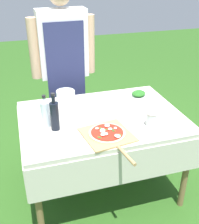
% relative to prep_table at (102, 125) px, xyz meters
% --- Properties ---
extents(ground_plane, '(12.00, 12.00, 0.00)m').
position_rel_prep_table_xyz_m(ground_plane, '(0.00, 0.00, -0.67)').
color(ground_plane, '#2D5B1E').
extents(prep_table, '(1.31, 0.95, 0.76)m').
position_rel_prep_table_xyz_m(prep_table, '(0.00, 0.00, 0.00)').
color(prep_table, beige).
rests_on(prep_table, ground).
extents(person_cook, '(0.64, 0.22, 1.71)m').
position_rel_prep_table_xyz_m(person_cook, '(-0.16, 0.76, 0.34)').
color(person_cook, '#4C4C51').
rests_on(person_cook, ground).
extents(pizza_on_peel, '(0.38, 0.57, 0.05)m').
position_rel_prep_table_xyz_m(pizza_on_peel, '(-0.05, -0.30, 0.10)').
color(pizza_on_peel, tan).
rests_on(pizza_on_peel, prep_table).
extents(oil_bottle, '(0.06, 0.06, 0.29)m').
position_rel_prep_table_xyz_m(oil_bottle, '(-0.39, -0.10, 0.21)').
color(oil_bottle, black).
rests_on(oil_bottle, prep_table).
extents(water_bottle, '(0.07, 0.07, 0.26)m').
position_rel_prep_table_xyz_m(water_bottle, '(-0.45, -0.03, 0.21)').
color(water_bottle, silver).
rests_on(water_bottle, prep_table).
extents(herb_container, '(0.19, 0.18, 0.05)m').
position_rel_prep_table_xyz_m(herb_container, '(0.44, 0.26, 0.11)').
color(herb_container, silver).
rests_on(herb_container, prep_table).
extents(mixing_tub, '(0.17, 0.17, 0.10)m').
position_rel_prep_table_xyz_m(mixing_tub, '(-0.23, 0.36, 0.14)').
color(mixing_tub, silver).
rests_on(mixing_tub, prep_table).
extents(sauce_jar, '(0.08, 0.08, 0.11)m').
position_rel_prep_table_xyz_m(sauce_jar, '(0.31, -0.26, 0.14)').
color(sauce_jar, silver).
rests_on(sauce_jar, prep_table).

